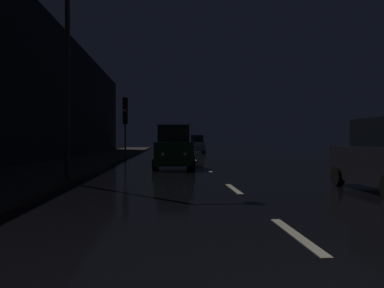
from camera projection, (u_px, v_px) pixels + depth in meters
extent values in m
cube|color=black|center=(195.00, 160.00, 27.04)|extent=(27.01, 84.00, 0.02)
cube|color=#38332B|center=(92.00, 159.00, 26.58)|extent=(4.40, 84.00, 0.15)
cube|color=black|center=(37.00, 85.00, 22.88)|extent=(0.80, 63.00, 9.62)
cube|color=beige|center=(296.00, 235.00, 5.59)|extent=(0.16, 2.20, 0.01)
cube|color=beige|center=(234.00, 189.00, 10.91)|extent=(0.16, 2.20, 0.01)
cube|color=beige|center=(209.00, 170.00, 17.70)|extent=(0.16, 2.20, 0.01)
cube|color=beige|center=(195.00, 160.00, 27.13)|extent=(0.16, 2.20, 0.01)
cylinder|color=#38383A|center=(125.00, 142.00, 27.00)|extent=(0.12, 0.12, 2.61)
cube|color=black|center=(125.00, 111.00, 26.98)|extent=(0.35, 0.38, 1.90)
sphere|color=black|center=(125.00, 102.00, 26.80)|extent=(0.22, 0.22, 0.22)
sphere|color=orange|center=(125.00, 111.00, 26.80)|extent=(0.22, 0.22, 0.22)
sphere|color=black|center=(125.00, 119.00, 26.81)|extent=(0.22, 0.22, 0.22)
cylinder|color=#2D2D30|center=(68.00, 65.00, 12.27)|extent=(0.16, 0.16, 7.76)
cube|color=#0F3819|center=(173.00, 153.00, 19.11)|extent=(1.82, 4.25, 1.11)
cube|color=black|center=(173.00, 134.00, 19.25)|extent=(1.55, 2.13, 0.85)
cylinder|color=black|center=(192.00, 163.00, 17.68)|extent=(0.22, 0.65, 0.65)
cylinder|color=black|center=(155.00, 164.00, 17.57)|extent=(0.22, 0.65, 0.65)
cylinder|color=black|center=(189.00, 160.00, 20.65)|extent=(0.22, 0.65, 0.65)
cylinder|color=black|center=(157.00, 160.00, 20.54)|extent=(0.22, 0.65, 0.65)
sphere|color=white|center=(185.00, 154.00, 17.06)|extent=(0.18, 0.18, 0.18)
sphere|color=white|center=(163.00, 154.00, 16.99)|extent=(0.18, 0.18, 0.18)
sphere|color=red|center=(182.00, 152.00, 21.22)|extent=(0.18, 0.18, 0.18)
sphere|color=red|center=(164.00, 152.00, 21.15)|extent=(0.18, 0.18, 0.18)
cube|color=#A5A8AD|center=(196.00, 146.00, 44.19)|extent=(1.68, 3.92, 1.03)
cube|color=black|center=(197.00, 139.00, 44.04)|extent=(1.43, 1.96, 0.78)
cylinder|color=black|center=(189.00, 150.00, 45.52)|extent=(0.21, 0.60, 0.60)
cylinder|color=black|center=(202.00, 150.00, 45.62)|extent=(0.21, 0.60, 0.60)
cylinder|color=black|center=(190.00, 150.00, 42.77)|extent=(0.21, 0.60, 0.60)
cylinder|color=black|center=(205.00, 150.00, 42.88)|extent=(0.21, 0.60, 0.60)
sphere|color=slate|center=(192.00, 146.00, 46.08)|extent=(0.17, 0.17, 0.17)
sphere|color=slate|center=(199.00, 146.00, 46.14)|extent=(0.17, 0.17, 0.17)
sphere|color=red|center=(194.00, 146.00, 42.25)|extent=(0.17, 0.17, 0.17)
sphere|color=red|center=(202.00, 146.00, 42.30)|extent=(0.17, 0.17, 0.17)
cylinder|color=black|center=(338.00, 176.00, 11.69)|extent=(0.21, 0.60, 0.60)
sphere|color=slate|center=(341.00, 162.00, 12.26)|extent=(0.17, 0.17, 0.17)
sphere|color=slate|center=(368.00, 161.00, 12.32)|extent=(0.17, 0.17, 0.17)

